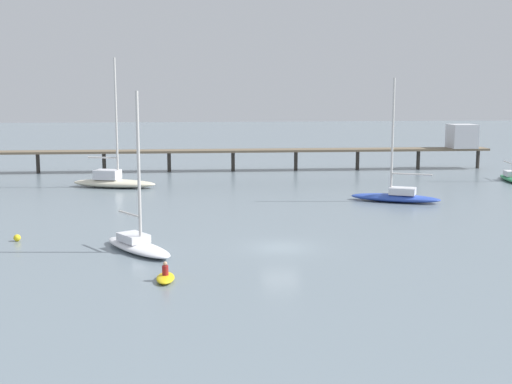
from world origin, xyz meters
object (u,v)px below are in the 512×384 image
Objects in this scene: sailboat_white at (137,242)px; dinghy_yellow at (165,277)px; pier at (315,146)px; sailboat_green at (511,176)px; sailboat_blue at (396,195)px; sailboat_cream at (113,180)px; mooring_buoy_outer at (17,238)px.

dinghy_yellow is (2.09, -7.35, -0.38)m from sailboat_white.
pier is 7.83× the size of sailboat_green.
sailboat_blue is 1.12× the size of sailboat_white.
sailboat_cream reaches higher than pier.
mooring_buoy_outer is at bearing 134.11° from dinghy_yellow.
sailboat_blue is at bearing 22.88° from mooring_buoy_outer.
pier is 49.67m from sailboat_white.
pier is 5.95× the size of sailboat_blue.
mooring_buoy_outer is (-51.42, -27.06, -0.34)m from sailboat_green.
sailboat_cream is 27.11m from mooring_buoy_outer.
dinghy_yellow is at bearing -74.13° from sailboat_white.
sailboat_blue is 35.48m from mooring_buoy_outer.
sailboat_white is at bearing -23.93° from mooring_buoy_outer.
sailboat_blue reaches higher than sailboat_white.
sailboat_blue is 1.31× the size of sailboat_green.
sailboat_white is 52.66m from sailboat_green.
sailboat_green is at bearing -32.89° from pier.
sailboat_blue is 22.96m from sailboat_green.
dinghy_yellow is (6.99, -38.09, -0.60)m from sailboat_cream.
sailboat_blue is 23.96× the size of mooring_buoy_outer.
sailboat_white is 4.66× the size of dinghy_yellow.
sailboat_cream is 28.79× the size of mooring_buoy_outer.
sailboat_green is at bearing 35.30° from sailboat_blue.
pier reaches higher than mooring_buoy_outer.
sailboat_white reaches higher than sailboat_green.
mooring_buoy_outer is at bearing -152.24° from sailboat_green.
sailboat_blue is 31.55m from sailboat_cream.
sailboat_blue is 29.70m from sailboat_white.
sailboat_white is (-21.09, -44.88, -2.73)m from pier.
sailboat_blue reaches higher than mooring_buoy_outer.
pier is 4.96× the size of sailboat_cream.
sailboat_green is at bearing 43.44° from dinghy_yellow.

